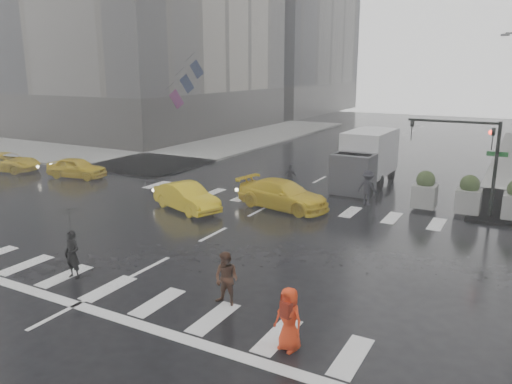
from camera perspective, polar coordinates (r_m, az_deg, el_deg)
The scene contains 17 objects.
ground at distance 21.10m, azimuth -4.92°, elevation -4.86°, with size 120.00×120.00×0.00m, color black.
sidewalk_nw at distance 46.31m, azimuth -13.12°, elevation 5.34°, with size 35.00×35.00×0.15m, color gray.
road_markings at distance 21.10m, azimuth -4.92°, elevation -4.85°, with size 18.00×48.00×0.01m, color silver, non-canonical shape.
traffic_signal_pole at distance 24.92m, azimuth 23.60°, elevation 4.57°, with size 4.45×0.42×4.50m.
planter_west at distance 25.77m, azimuth 18.74°, elevation 0.21°, with size 1.10×1.10×1.80m.
planter_mid at distance 25.53m, azimuth 23.14°, elevation -0.31°, with size 1.10×1.10×1.80m.
flag_cluster at distance 43.80m, azimuth -8.22°, elevation 12.39°, with size 2.87×3.06×4.69m.
pedestrian_black at distance 17.40m, azimuth -20.47°, elevation -4.26°, with size 0.99×1.00×2.43m.
pedestrian_brown at distance 14.84m, azimuth -3.40°, elevation -9.88°, with size 0.79×0.62×1.63m, color #442718.
pedestrian_orange at distance 12.67m, azimuth 3.77°, elevation -14.26°, with size 0.90×0.70×1.64m.
pedestrian_far_a at distance 28.08m, azimuth 4.00°, elevation 1.63°, with size 0.92×0.56×1.58m, color black.
pedestrian_far_b at distance 25.89m, azimuth 12.65°, elevation 0.46°, with size 1.14×0.63×1.77m, color black.
taxi_front at distance 33.54m, azimuth -19.81°, elevation 2.63°, with size 1.54×3.82×1.30m, color yellow.
taxi_mid at distance 24.59m, azimuth -7.94°, elevation -0.58°, with size 1.40×4.02×1.32m, color yellow.
taxi_rear at distance 24.71m, azimuth 3.10°, elevation -0.30°, with size 1.96×4.26×1.40m, color yellow.
taxi_far at distance 37.56m, azimuth -26.69°, elevation 3.07°, with size 2.08×4.00×1.26m, color yellow.
box_truck at distance 29.63m, azimuth 12.40°, elevation 3.82°, with size 2.27×6.06×3.22m.
Camera 1 is at (11.15, -16.55, 6.83)m, focal length 35.00 mm.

